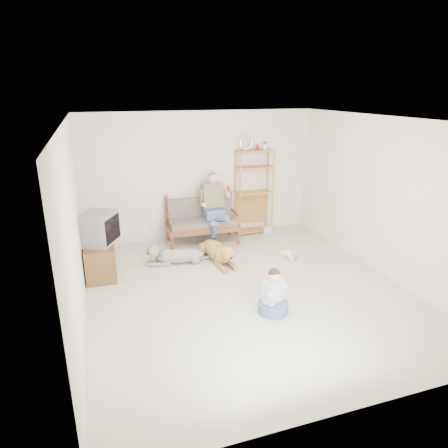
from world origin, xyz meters
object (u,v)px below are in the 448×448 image
object	(u,v)px
loveseat	(202,220)
etagere	(254,191)
tv_stand	(100,259)
golden_retriever	(219,252)

from	to	relation	value
loveseat	etagere	bearing A→B (deg)	11.69
loveseat	tv_stand	distance (m)	2.37
loveseat	tv_stand	bearing A→B (deg)	-151.10
loveseat	tv_stand	xyz separation A→B (m)	(-2.12, -1.04, -0.19)
loveseat	golden_retriever	size ratio (longest dim) A/B	1.05
golden_retriever	loveseat	bearing A→B (deg)	85.87
etagere	golden_retriever	distance (m)	1.95
tv_stand	etagere	bearing A→B (deg)	20.73
loveseat	tv_stand	world-z (taller)	loveseat
loveseat	etagere	size ratio (longest dim) A/B	0.70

